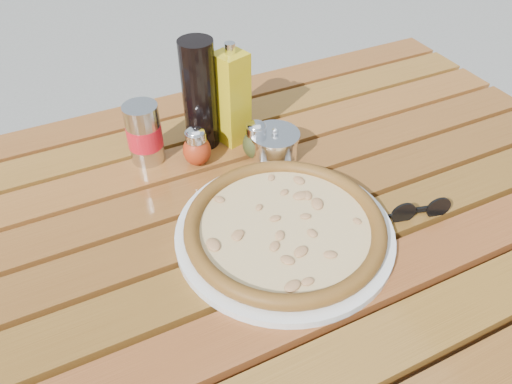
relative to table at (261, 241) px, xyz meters
name	(u,v)px	position (x,y,z in m)	size (l,w,h in m)	color
table	(261,241)	(0.00, 0.00, 0.00)	(1.40, 0.90, 0.75)	#37210C
plate	(284,233)	(0.01, -0.07, 0.08)	(0.36, 0.36, 0.01)	silver
pizza	(285,226)	(0.01, -0.07, 0.10)	(0.38, 0.38, 0.03)	#F6E6B0
pepper_shaker	(197,147)	(-0.05, 0.18, 0.11)	(0.07, 0.07, 0.08)	#B73515
oregano_shaker	(256,141)	(0.06, 0.15, 0.11)	(0.07, 0.07, 0.08)	#41451B
dark_bottle	(200,95)	(-0.01, 0.24, 0.19)	(0.07, 0.07, 0.22)	black
soda_can	(144,134)	(-0.13, 0.23, 0.13)	(0.08, 0.08, 0.12)	#B9BABE
olive_oil_cruet	(232,98)	(0.05, 0.22, 0.17)	(0.07, 0.07, 0.21)	gold
parmesan_tin	(275,146)	(0.09, 0.13, 0.11)	(0.11, 0.11, 0.07)	white
sunglasses	(420,210)	(0.24, -0.13, 0.09)	(0.11, 0.04, 0.04)	black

